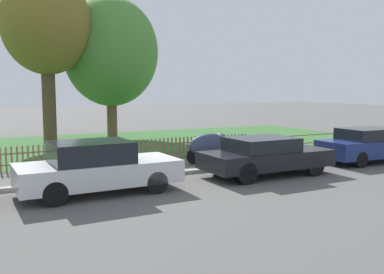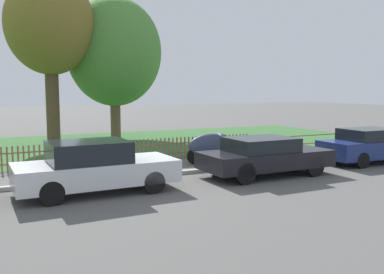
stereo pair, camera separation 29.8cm
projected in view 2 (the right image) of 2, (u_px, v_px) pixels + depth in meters
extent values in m
plane|color=#565451|center=(109.00, 182.00, 13.01)|extent=(120.00, 120.00, 0.00)
cube|color=#B2ADA3|center=(108.00, 179.00, 13.09)|extent=(33.77, 0.20, 0.12)
cube|color=#33602D|center=(63.00, 147.00, 20.78)|extent=(33.77, 11.24, 0.01)
cube|color=olive|center=(87.00, 159.00, 15.74)|extent=(33.77, 0.03, 0.05)
cube|color=olive|center=(87.00, 149.00, 15.70)|extent=(33.77, 0.03, 0.05)
cube|color=olive|center=(2.00, 160.00, 14.45)|extent=(0.06, 0.03, 0.87)
cube|color=olive|center=(7.00, 159.00, 14.53)|extent=(0.06, 0.03, 0.87)
cube|color=olive|center=(13.00, 159.00, 14.60)|extent=(0.06, 0.03, 0.87)
cube|color=olive|center=(18.00, 158.00, 14.68)|extent=(0.06, 0.03, 0.87)
cube|color=olive|center=(24.00, 158.00, 14.75)|extent=(0.06, 0.03, 0.87)
cube|color=olive|center=(29.00, 158.00, 14.83)|extent=(0.06, 0.03, 0.87)
cube|color=olive|center=(34.00, 157.00, 14.90)|extent=(0.06, 0.03, 0.87)
cube|color=olive|center=(40.00, 157.00, 14.98)|extent=(0.06, 0.03, 0.87)
cube|color=olive|center=(45.00, 157.00, 15.05)|extent=(0.06, 0.03, 0.87)
cube|color=olive|center=(50.00, 156.00, 15.13)|extent=(0.06, 0.03, 0.87)
cube|color=olive|center=(55.00, 156.00, 15.20)|extent=(0.06, 0.03, 0.87)
cube|color=olive|center=(60.00, 156.00, 15.28)|extent=(0.06, 0.03, 0.87)
cube|color=olive|center=(65.00, 155.00, 15.36)|extent=(0.06, 0.03, 0.87)
cube|color=olive|center=(70.00, 155.00, 15.43)|extent=(0.06, 0.03, 0.87)
cube|color=olive|center=(75.00, 155.00, 15.51)|extent=(0.06, 0.03, 0.87)
cube|color=olive|center=(80.00, 154.00, 15.58)|extent=(0.06, 0.03, 0.87)
cube|color=olive|center=(85.00, 154.00, 15.66)|extent=(0.06, 0.03, 0.87)
cube|color=olive|center=(90.00, 154.00, 15.73)|extent=(0.06, 0.03, 0.87)
cube|color=olive|center=(95.00, 153.00, 15.81)|extent=(0.06, 0.03, 0.87)
cube|color=olive|center=(99.00, 153.00, 15.88)|extent=(0.06, 0.03, 0.87)
cube|color=olive|center=(104.00, 153.00, 15.96)|extent=(0.06, 0.03, 0.87)
cube|color=olive|center=(109.00, 153.00, 16.03)|extent=(0.06, 0.03, 0.87)
cube|color=olive|center=(113.00, 152.00, 16.11)|extent=(0.06, 0.03, 0.87)
cube|color=olive|center=(118.00, 152.00, 16.18)|extent=(0.06, 0.03, 0.87)
cube|color=olive|center=(122.00, 152.00, 16.26)|extent=(0.06, 0.03, 0.87)
cube|color=olive|center=(127.00, 151.00, 16.34)|extent=(0.06, 0.03, 0.87)
cube|color=olive|center=(131.00, 151.00, 16.41)|extent=(0.06, 0.03, 0.87)
cube|color=olive|center=(135.00, 151.00, 16.49)|extent=(0.06, 0.03, 0.87)
cube|color=olive|center=(140.00, 151.00, 16.56)|extent=(0.06, 0.03, 0.87)
cube|color=olive|center=(144.00, 150.00, 16.64)|extent=(0.06, 0.03, 0.87)
cube|color=olive|center=(148.00, 150.00, 16.71)|extent=(0.06, 0.03, 0.87)
cube|color=olive|center=(152.00, 150.00, 16.79)|extent=(0.06, 0.03, 0.87)
cube|color=olive|center=(157.00, 149.00, 16.86)|extent=(0.06, 0.03, 0.87)
cube|color=olive|center=(161.00, 149.00, 16.94)|extent=(0.06, 0.03, 0.87)
cube|color=olive|center=(165.00, 149.00, 17.01)|extent=(0.06, 0.03, 0.87)
cube|color=olive|center=(169.00, 149.00, 17.09)|extent=(0.06, 0.03, 0.87)
cube|color=olive|center=(173.00, 148.00, 17.17)|extent=(0.06, 0.03, 0.87)
cube|color=olive|center=(177.00, 148.00, 17.24)|extent=(0.06, 0.03, 0.87)
cube|color=olive|center=(181.00, 148.00, 17.32)|extent=(0.06, 0.03, 0.87)
cube|color=olive|center=(185.00, 148.00, 17.39)|extent=(0.06, 0.03, 0.87)
cube|color=olive|center=(189.00, 147.00, 17.47)|extent=(0.06, 0.03, 0.87)
cube|color=olive|center=(193.00, 147.00, 17.54)|extent=(0.06, 0.03, 0.87)
cube|color=olive|center=(196.00, 147.00, 17.62)|extent=(0.06, 0.03, 0.87)
cube|color=olive|center=(200.00, 147.00, 17.69)|extent=(0.06, 0.03, 0.87)
cube|color=olive|center=(204.00, 146.00, 17.77)|extent=(0.06, 0.03, 0.87)
cube|color=olive|center=(208.00, 146.00, 17.84)|extent=(0.06, 0.03, 0.87)
cube|color=olive|center=(211.00, 146.00, 17.92)|extent=(0.06, 0.03, 0.87)
cube|color=olive|center=(215.00, 146.00, 17.99)|extent=(0.06, 0.03, 0.87)
cube|color=olive|center=(219.00, 145.00, 18.07)|extent=(0.06, 0.03, 0.87)
cube|color=olive|center=(222.00, 145.00, 18.15)|extent=(0.06, 0.03, 0.87)
cube|color=olive|center=(226.00, 145.00, 18.22)|extent=(0.06, 0.03, 0.87)
cube|color=olive|center=(229.00, 145.00, 18.30)|extent=(0.06, 0.03, 0.87)
cube|color=olive|center=(233.00, 144.00, 18.37)|extent=(0.06, 0.03, 0.87)
cube|color=olive|center=(236.00, 144.00, 18.45)|extent=(0.06, 0.03, 0.87)
cube|color=olive|center=(240.00, 144.00, 18.52)|extent=(0.06, 0.03, 0.87)
cube|color=olive|center=(243.00, 144.00, 18.60)|extent=(0.06, 0.03, 0.87)
cube|color=olive|center=(247.00, 144.00, 18.67)|extent=(0.06, 0.03, 0.87)
cube|color=silver|center=(97.00, 172.00, 11.59)|extent=(4.34, 1.93, 0.60)
cube|color=black|center=(88.00, 152.00, 11.43)|extent=(2.11, 1.68, 0.56)
cylinder|color=black|center=(133.00, 172.00, 12.96)|extent=(0.62, 0.16, 0.61)
cylinder|color=black|center=(154.00, 182.00, 11.50)|extent=(0.62, 0.16, 0.61)
cylinder|color=black|center=(41.00, 181.00, 11.74)|extent=(0.62, 0.16, 0.61)
cylinder|color=black|center=(52.00, 194.00, 10.28)|extent=(0.62, 0.16, 0.61)
cube|color=black|center=(266.00, 159.00, 13.87)|extent=(4.34, 1.89, 0.53)
cube|color=black|center=(261.00, 144.00, 13.72)|extent=(2.10, 1.67, 0.44)
cylinder|color=black|center=(282.00, 159.00, 15.23)|extent=(0.67, 0.15, 0.67)
cylinder|color=black|center=(315.00, 166.00, 13.75)|extent=(0.67, 0.15, 0.67)
cylinder|color=black|center=(217.00, 165.00, 14.04)|extent=(0.67, 0.15, 0.67)
cylinder|color=black|center=(246.00, 174.00, 12.56)|extent=(0.67, 0.15, 0.67)
cube|color=navy|center=(373.00, 148.00, 16.35)|extent=(4.30, 1.74, 0.64)
cube|color=black|center=(370.00, 134.00, 16.21)|extent=(2.08, 1.52, 0.43)
cylinder|color=black|center=(382.00, 150.00, 17.61)|extent=(0.58, 0.15, 0.58)
cylinder|color=black|center=(332.00, 154.00, 16.52)|extent=(0.58, 0.15, 0.58)
cylinder|color=black|center=(362.00, 160.00, 15.16)|extent=(0.58, 0.15, 0.58)
cylinder|color=black|center=(226.00, 154.00, 16.62)|extent=(0.60, 0.11, 0.60)
cylinder|color=black|center=(194.00, 156.00, 16.00)|extent=(0.60, 0.11, 0.60)
ellipsoid|color=#2D3851|center=(211.00, 145.00, 16.27)|extent=(1.85, 0.60, 0.90)
ellipsoid|color=#2D3851|center=(221.00, 138.00, 16.43)|extent=(0.44, 0.72, 0.41)
cylinder|color=brown|center=(52.00, 98.00, 22.00)|extent=(0.67, 0.67, 4.67)
ellipsoid|color=olive|center=(50.00, 24.00, 21.58)|extent=(4.45, 4.45, 5.12)
cylinder|color=brown|center=(115.00, 110.00, 24.45)|extent=(0.57, 0.57, 3.21)
ellipsoid|color=#4C8438|center=(114.00, 52.00, 24.09)|extent=(5.30, 5.30, 6.10)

